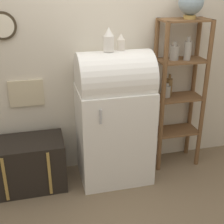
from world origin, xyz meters
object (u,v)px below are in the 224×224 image
object	(u,v)px
globe	(191,2)
suitcase_trunk	(28,164)
refrigerator	(114,117)
vase_left	(109,40)
vase_center	(121,42)

from	to	relation	value
globe	suitcase_trunk	bearing A→B (deg)	-177.96
refrigerator	vase_left	size ratio (longest dim) A/B	6.25
vase_center	globe	bearing A→B (deg)	5.70
vase_left	vase_center	distance (m)	0.14
refrigerator	vase_center	distance (m)	0.80
vase_left	globe	bearing A→B (deg)	6.35
globe	vase_left	xyz separation A→B (m)	(-0.89, -0.10, -0.33)
globe	vase_left	bearing A→B (deg)	-173.65
vase_left	suitcase_trunk	bearing A→B (deg)	177.76
vase_center	refrigerator	bearing A→B (deg)	-169.66
suitcase_trunk	vase_left	distance (m)	1.58
vase_left	vase_center	size ratio (longest dim) A/B	1.42
globe	vase_center	distance (m)	0.84
vase_left	vase_center	xyz separation A→B (m)	(0.13, 0.02, -0.03)
suitcase_trunk	globe	distance (m)	2.42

